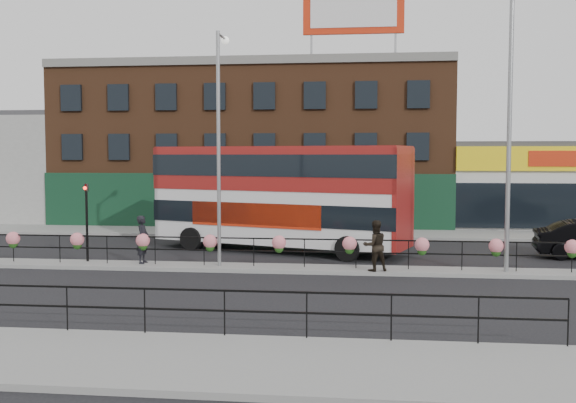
# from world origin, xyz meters

# --- Properties ---
(ground) EXTENTS (120.00, 120.00, 0.00)m
(ground) POSITION_xyz_m (0.00, 0.00, 0.00)
(ground) COLOR black
(ground) RESTS_ON ground
(south_pavement) EXTENTS (60.00, 4.00, 0.15)m
(south_pavement) POSITION_xyz_m (0.00, -12.00, 0.07)
(south_pavement) COLOR gray
(south_pavement) RESTS_ON ground
(north_pavement) EXTENTS (60.00, 4.00, 0.15)m
(north_pavement) POSITION_xyz_m (0.00, 12.00, 0.07)
(north_pavement) COLOR gray
(north_pavement) RESTS_ON ground
(median) EXTENTS (60.00, 1.60, 0.15)m
(median) POSITION_xyz_m (0.00, 0.00, 0.07)
(median) COLOR gray
(median) RESTS_ON ground
(yellow_line_inner) EXTENTS (60.00, 0.10, 0.01)m
(yellow_line_inner) POSITION_xyz_m (0.00, -9.70, 0.01)
(yellow_line_inner) COLOR gold
(yellow_line_inner) RESTS_ON ground
(yellow_line_outer) EXTENTS (60.00, 0.10, 0.01)m
(yellow_line_outer) POSITION_xyz_m (0.00, -9.88, 0.01)
(yellow_line_outer) COLOR gold
(yellow_line_outer) RESTS_ON ground
(brick_building) EXTENTS (25.00, 12.21, 10.30)m
(brick_building) POSITION_xyz_m (-4.00, 19.96, 5.13)
(brick_building) COLOR brown
(brick_building) RESTS_ON ground
(supermarket) EXTENTS (15.00, 12.25, 5.30)m
(supermarket) POSITION_xyz_m (16.00, 19.90, 2.65)
(supermarket) COLOR silver
(supermarket) RESTS_ON ground
(billboard) EXTENTS (6.00, 0.29, 4.40)m
(billboard) POSITION_xyz_m (2.50, 14.99, 13.18)
(billboard) COLOR red
(billboard) RESTS_ON brick_building
(median_railing) EXTENTS (30.04, 0.56, 1.23)m
(median_railing) POSITION_xyz_m (-0.00, 0.00, 1.05)
(median_railing) COLOR black
(median_railing) RESTS_ON median
(south_railing) EXTENTS (20.04, 0.05, 1.12)m
(south_railing) POSITION_xyz_m (-2.00, -10.10, 0.96)
(south_railing) COLOR black
(south_railing) RESTS_ON south_pavement
(double_decker_bus) EXTENTS (12.39, 6.52, 4.91)m
(double_decker_bus) POSITION_xyz_m (-0.65, 5.07, 3.01)
(double_decker_bus) COLOR silver
(double_decker_bus) RESTS_ON ground
(pedestrian_a) EXTENTS (0.71, 0.47, 1.93)m
(pedestrian_a) POSITION_xyz_m (-5.56, 0.18, 1.12)
(pedestrian_a) COLOR black
(pedestrian_a) RESTS_ON median
(pedestrian_b) EXTENTS (1.38, 1.31, 1.92)m
(pedestrian_b) POSITION_xyz_m (3.72, -0.55, 1.11)
(pedestrian_b) COLOR black
(pedestrian_b) RESTS_ON median
(lamp_column_west) EXTENTS (0.33, 1.61, 9.18)m
(lamp_column_west) POSITION_xyz_m (-2.37, 0.19, 5.59)
(lamp_column_west) COLOR gray
(lamp_column_west) RESTS_ON median
(lamp_column_east) EXTENTS (0.39, 1.91, 10.87)m
(lamp_column_east) POSITION_xyz_m (8.61, 0.17, 6.59)
(lamp_column_east) COLOR gray
(lamp_column_east) RESTS_ON median
(traffic_light_median) EXTENTS (0.15, 0.28, 3.65)m
(traffic_light_median) POSITION_xyz_m (-8.00, 0.39, 2.47)
(traffic_light_median) COLOR black
(traffic_light_median) RESTS_ON median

